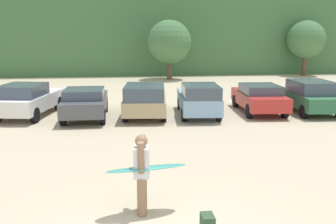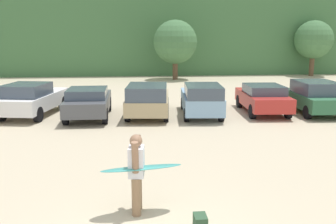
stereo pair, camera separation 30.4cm
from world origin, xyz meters
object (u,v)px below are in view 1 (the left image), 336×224
at_px(parked_car_white, 28,99).
at_px(parked_car_forest_green, 310,96).
at_px(parked_car_sky_blue, 199,99).
at_px(parked_car_tan, 145,99).
at_px(person_adult, 142,169).
at_px(surfboard_teal, 147,168).
at_px(parked_car_red, 259,97).
at_px(parked_car_dark_gray, 85,102).

distance_m(parked_car_white, parked_car_forest_green, 13.76).
height_order(parked_car_white, parked_car_sky_blue, parked_car_white).
xyz_separation_m(parked_car_tan, person_adult, (-0.65, -9.90, 0.17)).
distance_m(parked_car_white, surfboard_teal, 11.68).
xyz_separation_m(parked_car_red, surfboard_teal, (-6.24, -10.18, 0.27)).
relative_size(parked_car_white, parked_car_forest_green, 1.15).
xyz_separation_m(parked_car_forest_green, person_adult, (-8.87, -9.84, 0.16)).
height_order(parked_car_forest_green, surfboard_teal, parked_car_forest_green).
bearing_deg(parked_car_sky_blue, parked_car_red, -76.87).
distance_m(parked_car_white, parked_car_red, 11.22).
xyz_separation_m(parked_car_white, person_adult, (4.87, -10.53, 0.17)).
distance_m(parked_car_red, surfboard_teal, 11.94).
relative_size(parked_car_white, person_adult, 2.68).
xyz_separation_m(person_adult, surfboard_teal, (0.11, -0.03, 0.03)).
bearing_deg(parked_car_dark_gray, surfboard_teal, -167.39).
distance_m(parked_car_white, parked_car_tan, 5.56).
bearing_deg(parked_car_dark_gray, person_adult, -167.94).
xyz_separation_m(parked_car_dark_gray, person_adult, (2.14, -9.81, 0.23)).
bearing_deg(surfboard_teal, parked_car_tan, -102.73).
xyz_separation_m(parked_car_red, person_adult, (-6.34, -10.15, 0.24)).
height_order(parked_car_tan, parked_car_sky_blue, parked_car_sky_blue).
height_order(parked_car_dark_gray, parked_car_red, parked_car_dark_gray).
distance_m(parked_car_tan, parked_car_red, 5.70).
bearing_deg(parked_car_dark_gray, parked_car_forest_green, -90.03).
height_order(parked_car_sky_blue, surfboard_teal, parked_car_sky_blue).
relative_size(parked_car_dark_gray, parked_car_sky_blue, 0.98).
relative_size(parked_car_sky_blue, parked_car_red, 1.03).
xyz_separation_m(parked_car_white, parked_car_forest_green, (13.74, -0.69, 0.01)).
bearing_deg(parked_car_forest_green, parked_car_red, 85.31).
relative_size(parked_car_forest_green, surfboard_teal, 2.26).
bearing_deg(parked_car_sky_blue, parked_car_forest_green, -83.71).
bearing_deg(parked_car_sky_blue, parked_car_white, 88.50).
bearing_deg(surfboard_teal, parked_car_white, -74.35).
distance_m(parked_car_dark_gray, parked_car_red, 8.49).
distance_m(parked_car_sky_blue, parked_car_red, 3.20).
bearing_deg(person_adult, parked_car_red, -116.15).
bearing_deg(parked_car_dark_gray, parked_car_white, 74.95).
bearing_deg(parked_car_red, person_adult, 151.38).
xyz_separation_m(parked_car_dark_gray, parked_car_sky_blue, (5.32, -0.13, 0.06)).
relative_size(parked_car_white, surfboard_teal, 2.59).
xyz_separation_m(parked_car_white, surfboard_teal, (4.98, -10.56, 0.20)).
height_order(parked_car_dark_gray, parked_car_forest_green, parked_car_forest_green).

